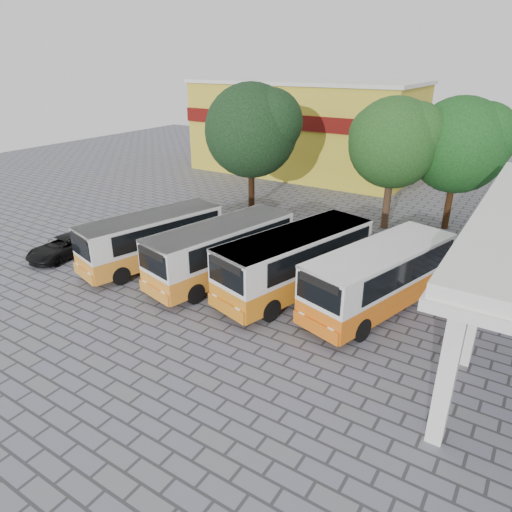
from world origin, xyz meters
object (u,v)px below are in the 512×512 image
Objects in this scene: bus_centre_left at (222,248)px; bus_centre_right at (296,259)px; bus_far_right at (380,274)px; parked_car at (63,247)px; bus_far_left at (152,237)px.

bus_centre_right reaches higher than bus_centre_left.
bus_centre_left is 7.53m from bus_far_right.
bus_centre_right is 13.14m from parked_car.
bus_far_left is 1.97× the size of parked_car.
bus_centre_right reaches higher than bus_far_right.
bus_centre_left reaches higher than parked_car.
bus_centre_right is 3.78m from bus_far_right.
parked_car is at bearing -150.53° from bus_centre_right.
bus_far_left is 5.39m from parked_car.
bus_centre_left is at bearing -154.20° from bus_far_right.
bus_centre_right is (7.77, 1.25, 0.12)m from bus_far_left.
bus_far_right is 2.08× the size of parked_car.
bus_centre_left is 2.02× the size of parked_car.
bus_far_left is 0.95× the size of bus_far_right.
bus_centre_right is 2.12× the size of parked_car.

